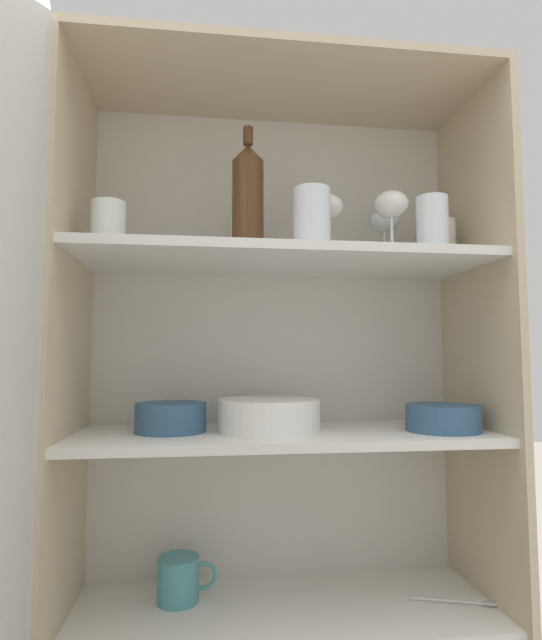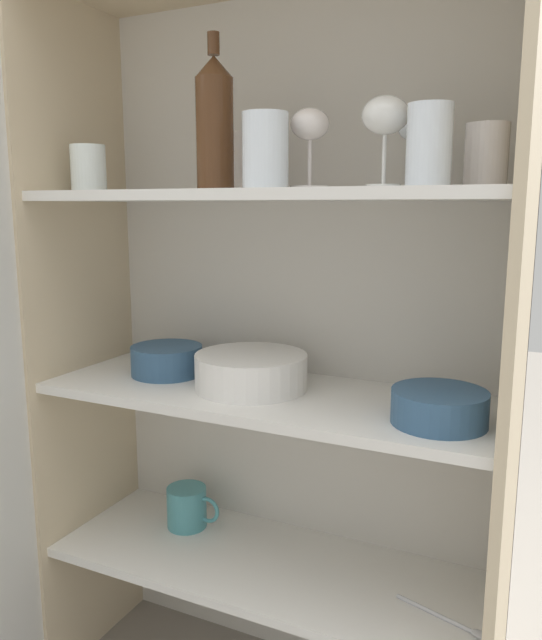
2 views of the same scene
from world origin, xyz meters
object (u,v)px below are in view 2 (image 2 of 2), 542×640
object	(u,v)px
wine_bottle	(215,123)
plate_stack_white	(251,371)
serving_bowl_small	(439,405)
mixing_bowl_large	(167,359)
coffee_mug_primary	(188,507)

from	to	relation	value
wine_bottle	plate_stack_white	xyz separation A→B (m)	(0.05, 0.04, -0.49)
plate_stack_white	serving_bowl_small	world-z (taller)	plate_stack_white
wine_bottle	serving_bowl_small	xyz separation A→B (m)	(0.44, -0.01, -0.49)
mixing_bowl_large	serving_bowl_small	distance (m)	0.61
wine_bottle	mixing_bowl_large	bearing A→B (deg)	161.25
wine_bottle	mixing_bowl_large	distance (m)	0.52
mixing_bowl_large	serving_bowl_small	size ratio (longest dim) A/B	0.95
plate_stack_white	mixing_bowl_large	distance (m)	0.22
wine_bottle	coffee_mug_primary	xyz separation A→B (m)	(-0.14, 0.09, -0.85)
coffee_mug_primary	plate_stack_white	bearing A→B (deg)	-14.17
plate_stack_white	serving_bowl_small	size ratio (longest dim) A/B	1.40
wine_bottle	mixing_bowl_large	xyz separation A→B (m)	(-0.17, 0.06, -0.49)
serving_bowl_small	coffee_mug_primary	xyz separation A→B (m)	(-0.58, 0.10, -0.36)
wine_bottle	mixing_bowl_large	world-z (taller)	wine_bottle
plate_stack_white	serving_bowl_small	xyz separation A→B (m)	(0.39, -0.05, -0.00)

